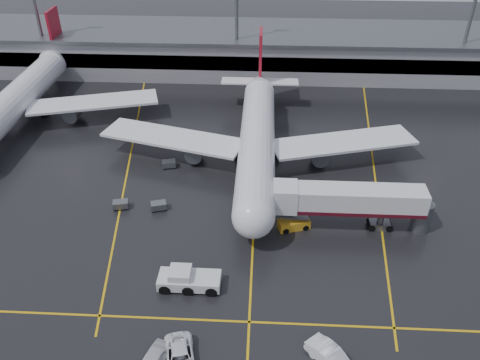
{
  "coord_description": "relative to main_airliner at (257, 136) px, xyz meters",
  "views": [
    {
      "loc": [
        0.83,
        -55.45,
        39.93
      ],
      "look_at": [
        -2.0,
        -2.0,
        4.0
      ],
      "focal_mm": 36.71,
      "sensor_mm": 36.0,
      "label": 1
    }
  ],
  "objects": [
    {
      "name": "light_mast_right",
      "position": [
        40.0,
        32.3,
        10.27
      ],
      "size": [
        3.0,
        1.2,
        25.45
      ],
      "color": "#595B60",
      "rests_on": "ground"
    },
    {
      "name": "baggage_cart_c",
      "position": [
        -13.26,
        -2.84,
        -3.58
      ],
      "size": [
        2.23,
        1.7,
        1.12
      ],
      "color": "#595B60",
      "rests_on": "ground"
    },
    {
      "name": "apron_line_stop",
      "position": [
        0.0,
        -31.7,
        -4.2
      ],
      "size": [
        60.0,
        0.25,
        0.02
      ],
      "primitive_type": "cube",
      "color": "gold",
      "rests_on": "ground"
    },
    {
      "name": "ground",
      "position": [
        0.0,
        -9.7,
        -4.21
      ],
      "size": [
        220.0,
        220.0,
        0.0
      ],
      "primitive_type": "plane",
      "color": "black",
      "rests_on": "ground"
    },
    {
      "name": "terminal",
      "position": [
        0.0,
        38.23,
        0.11
      ],
      "size": [
        122.0,
        19.0,
        8.6
      ],
      "color": "gray",
      "rests_on": "ground"
    },
    {
      "name": "apron_line_left",
      "position": [
        -20.0,
        0.3,
        -4.2
      ],
      "size": [
        9.99,
        69.35,
        0.02
      ],
      "primitive_type": "cube",
      "rotation": [
        0.0,
        0.0,
        0.14
      ],
      "color": "gold",
      "rests_on": "ground"
    },
    {
      "name": "jet_bridge",
      "position": [
        11.87,
        -15.7,
        -0.28
      ],
      "size": [
        19.9,
        3.4,
        6.05
      ],
      "color": "silver",
      "rests_on": "ground"
    },
    {
      "name": "light_mast_left",
      "position": [
        -45.0,
        32.3,
        10.27
      ],
      "size": [
        3.0,
        1.2,
        25.45
      ],
      "color": "#595B60",
      "rests_on": "ground"
    },
    {
      "name": "second_airliner",
      "position": [
        -42.0,
        12.0,
        0.0
      ],
      "size": [
        48.8,
        45.6,
        14.1
      ],
      "color": "silver",
      "rests_on": "ground"
    },
    {
      "name": "apron_line_right",
      "position": [
        18.0,
        0.3,
        -4.2
      ],
      "size": [
        7.57,
        69.64,
        0.02
      ],
      "primitive_type": "cube",
      "rotation": [
        0.0,
        0.0,
        -0.1
      ],
      "color": "gold",
      "rests_on": "ground"
    },
    {
      "name": "baggage_cart_b",
      "position": [
        -17.94,
        -13.37,
        -3.58
      ],
      "size": [
        2.23,
        1.7,
        1.12
      ],
      "color": "#595B60",
      "rests_on": "ground"
    },
    {
      "name": "pushback_tractor",
      "position": [
        -6.94,
        -27.04,
        -3.24
      ],
      "size": [
        6.84,
        2.98,
        2.43
      ],
      "color": "silver",
      "rests_on": "ground"
    },
    {
      "name": "belt_loader",
      "position": [
        5.1,
        -16.33,
        -3.59
      ],
      "size": [
        4.29,
        2.81,
        2.52
      ],
      "color": "orange",
      "rests_on": "ground"
    },
    {
      "name": "apron_line_centre",
      "position": [
        0.0,
        -9.7,
        -4.2
      ],
      "size": [
        0.25,
        90.0,
        0.02
      ],
      "primitive_type": "cube",
      "color": "gold",
      "rests_on": "ground"
    },
    {
      "name": "service_van_c",
      "position": [
        7.86,
        -36.32,
        -3.29
      ],
      "size": [
        5.12,
        5.47,
        1.83
      ],
      "primitive_type": "imported",
      "rotation": [
        0.0,
        0.0,
        0.72
      ],
      "color": "white",
      "rests_on": "ground"
    },
    {
      "name": "light_mast_mid",
      "position": [
        -5.0,
        32.3,
        10.27
      ],
      "size": [
        3.0,
        1.2,
        25.45
      ],
      "color": "#595B60",
      "rests_on": "ground"
    },
    {
      "name": "service_van_a",
      "position": [
        -6.21,
        -36.97,
        -3.4
      ],
      "size": [
        4.03,
        6.31,
        1.62
      ],
      "primitive_type": "imported",
      "rotation": [
        0.0,
        0.0,
        0.25
      ],
      "color": "white",
      "rests_on": "ground"
    },
    {
      "name": "baggage_cart_a",
      "position": [
        -12.8,
        -13.38,
        -3.58
      ],
      "size": [
        2.29,
        1.81,
        1.12
      ],
      "color": "#595B60",
      "rests_on": "ground"
    },
    {
      "name": "main_airliner",
      "position": [
        0.0,
        0.0,
        0.0
      ],
      "size": [
        48.8,
        45.6,
        14.1
      ],
      "color": "silver",
      "rests_on": "ground"
    }
  ]
}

